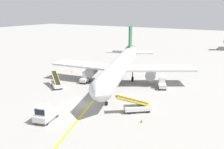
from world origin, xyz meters
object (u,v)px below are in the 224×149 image
Objects in this scene: baggage_tug_by_cargo_door at (162,84)px; safety_cone_nose_right at (72,71)px; safety_cone_wingtip_left at (58,79)px; ground_crew_marshaller at (110,92)px; airliner at (120,66)px; pushback_tug at (45,114)px; baggage_tug_near_wing at (85,78)px; belt_loader_forward_hold at (57,83)px; safety_cone_nose_left at (142,121)px; belt_loader_aft_hold at (137,107)px.

baggage_tug_by_cargo_door is 21.90m from safety_cone_nose_right.
ground_crew_marshaller is at bearing -13.19° from safety_cone_wingtip_left.
airliner is 8.72× the size of pushback_tug.
baggage_tug_by_cargo_door is at bearing 15.72° from baggage_tug_near_wing.
safety_cone_nose_right is at bearing 115.14° from belt_loader_forward_hold.
baggage_tug_near_wing is at bearing 147.36° from safety_cone_nose_left.
safety_cone_nose_right is 1.00× the size of safety_cone_wingtip_left.
ground_crew_marshaller is (2.59, -8.09, -2.51)m from airliner.
belt_loader_forward_hold is (-2.78, -5.16, -0.15)m from baggage_tug_near_wing.
safety_cone_nose_left is at bearing -22.52° from safety_cone_wingtip_left.
belt_loader_forward_hold is at bearing -64.86° from safety_cone_nose_right.
baggage_tug_near_wing is at bearing 151.73° from belt_loader_aft_hold.
safety_cone_wingtip_left is at bearing 127.80° from pushback_tug.
baggage_tug_by_cargo_door is 0.59× the size of belt_loader_aft_hold.
safety_cone_nose_left is (10.89, -14.17, -3.20)m from airliner.
belt_loader_forward_hold reaches higher than pushback_tug.
pushback_tug is 1.44× the size of baggage_tug_by_cargo_door.
safety_cone_nose_right is (-22.47, 13.07, -0.56)m from belt_loader_aft_hold.
belt_loader_forward_hold is at bearing -136.05° from airliner.
baggage_tug_near_wing is 0.57× the size of belt_loader_aft_hold.
ground_crew_marshaller is at bearing -28.91° from baggage_tug_near_wing.
baggage_tug_by_cargo_door is 6.20× the size of safety_cone_nose_right.
belt_loader_forward_hold is 10.78× the size of safety_cone_wingtip_left.
belt_loader_aft_hold is (17.68, -2.85, 0.00)m from belt_loader_forward_hold.
airliner is at bearing 127.54° from safety_cone_nose_left.
safety_cone_wingtip_left is (-3.23, 3.83, -0.56)m from belt_loader_forward_hold.
ground_crew_marshaller is at bearing 143.79° from safety_cone_nose_left.
baggage_tug_by_cargo_door reaches higher than ground_crew_marshaller.
safety_cone_nose_left is 1.00× the size of safety_cone_nose_right.
safety_cone_nose_right is (-13.61, 1.72, -3.20)m from airliner.
pushback_tug is 8.96× the size of safety_cone_nose_right.
belt_loader_forward_hold is 17.91m from belt_loader_aft_hold.
safety_cone_wingtip_left is (1.57, -6.38, 0.00)m from safety_cone_nose_right.
belt_loader_aft_hold reaches higher than safety_cone_nose_right.
safety_cone_nose_right is (-4.79, 10.21, -0.56)m from belt_loader_forward_hold.
airliner is at bearing 89.70° from pushback_tug.
safety_cone_wingtip_left is (-14.63, 3.43, -0.69)m from ground_crew_marshaller.
belt_loader_forward_hold is 2.79× the size of ground_crew_marshaller.
baggage_tug_by_cargo_door is 1.60× the size of ground_crew_marshaller.
safety_cone_nose_left is (8.31, -6.08, -0.69)m from ground_crew_marshaller.
safety_cone_nose_right is (-21.86, 1.03, -0.71)m from baggage_tug_by_cargo_door.
safety_cone_wingtip_left is at bearing -76.21° from safety_cone_nose_right.
airliner is 13.08× the size of baggage_tug_near_wing.
belt_loader_forward_hold is 11.41m from ground_crew_marshaller.
airliner is 7.40× the size of belt_loader_aft_hold.
baggage_tug_near_wing is 9.13m from safety_cone_nose_right.
baggage_tug_near_wing reaches higher than ground_crew_marshaller.
pushback_tug is 8.96× the size of safety_cone_nose_left.
belt_loader_forward_hold reaches higher than safety_cone_wingtip_left.
safety_cone_nose_right is at bearing 121.81° from pushback_tug.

